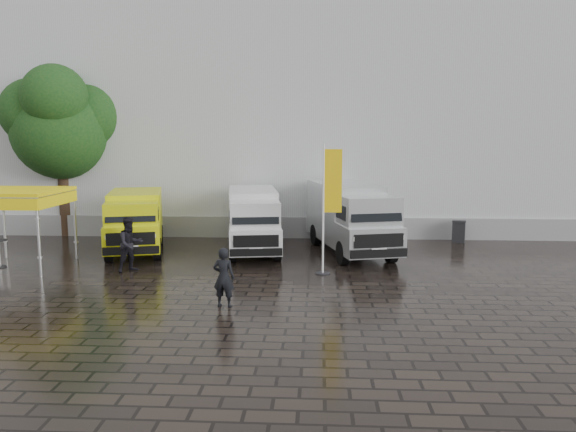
# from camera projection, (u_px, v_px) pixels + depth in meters

# --- Properties ---
(ground) EXTENTS (120.00, 120.00, 0.00)m
(ground) POSITION_uv_depth(u_px,v_px,m) (294.00, 281.00, 18.66)
(ground) COLOR black
(ground) RESTS_ON ground
(exhibition_hall) EXTENTS (44.00, 16.00, 12.00)m
(exhibition_hall) POSITION_uv_depth(u_px,v_px,m) (340.00, 115.00, 33.52)
(exhibition_hall) COLOR silver
(exhibition_hall) RESTS_ON ground
(hall_plinth) EXTENTS (44.00, 0.15, 1.00)m
(hall_plinth) POSITION_uv_depth(u_px,v_px,m) (345.00, 228.00, 26.34)
(hall_plinth) COLOR gray
(hall_plinth) RESTS_ON ground
(van_yellow) EXTENTS (3.36, 5.70, 2.47)m
(van_yellow) POSITION_uv_depth(u_px,v_px,m) (135.00, 223.00, 23.11)
(van_yellow) COLOR #CDD60B
(van_yellow) RESTS_ON ground
(van_white) EXTENTS (2.81, 6.09, 2.54)m
(van_white) POSITION_uv_depth(u_px,v_px,m) (253.00, 221.00, 23.23)
(van_white) COLOR silver
(van_white) RESTS_ON ground
(van_silver) EXTENTS (3.76, 6.83, 2.81)m
(van_silver) POSITION_uv_depth(u_px,v_px,m) (350.00, 219.00, 22.99)
(van_silver) COLOR silver
(van_silver) RESTS_ON ground
(canopy_tent) EXTENTS (3.06, 3.06, 2.86)m
(canopy_tent) POSITION_uv_depth(u_px,v_px,m) (17.00, 195.00, 20.27)
(canopy_tent) COLOR silver
(canopy_tent) RESTS_ON ground
(flagpole) EXTENTS (0.88, 0.50, 4.52)m
(flagpole) POSITION_uv_depth(u_px,v_px,m) (329.00, 203.00, 19.28)
(flagpole) COLOR black
(flagpole) RESTS_ON ground
(tree) EXTENTS (4.62, 4.62, 8.30)m
(tree) POSITION_uv_depth(u_px,v_px,m) (60.00, 124.00, 26.73)
(tree) COLOR black
(tree) RESTS_ON ground
(wheelie_bin) EXTENTS (0.74, 0.74, 0.99)m
(wheelie_bin) POSITION_uv_depth(u_px,v_px,m) (459.00, 231.00, 25.44)
(wheelie_bin) COLOR black
(wheelie_bin) RESTS_ON ground
(person_front) EXTENTS (0.68, 0.50, 1.70)m
(person_front) POSITION_uv_depth(u_px,v_px,m) (224.00, 277.00, 15.72)
(person_front) COLOR black
(person_front) RESTS_ON ground
(person_tent) EXTENTS (1.20, 1.21, 1.97)m
(person_tent) POSITION_uv_depth(u_px,v_px,m) (130.00, 244.00, 19.84)
(person_tent) COLOR black
(person_tent) RESTS_ON ground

